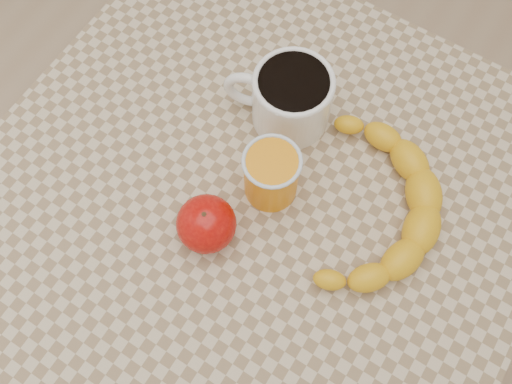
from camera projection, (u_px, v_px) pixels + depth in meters
The scene contains 6 objects.
ground at pixel (256, 303), 1.51m from camera, with size 3.00×3.00×0.00m, color tan.
table at pixel (256, 218), 0.90m from camera, with size 0.80×0.80×0.75m.
coffee_mug at pixel (290, 97), 0.82m from camera, with size 0.17×0.15×0.10m.
orange_juice_glass at pixel (271, 174), 0.78m from camera, with size 0.08×0.08×0.09m.
apple at pixel (206, 224), 0.77m from camera, with size 0.11×0.11×0.08m.
banana at pixel (374, 207), 0.79m from camera, with size 0.28×0.36×0.05m, color gold, non-canonical shape.
Camera 1 is at (0.16, -0.26, 1.51)m, focal length 40.00 mm.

